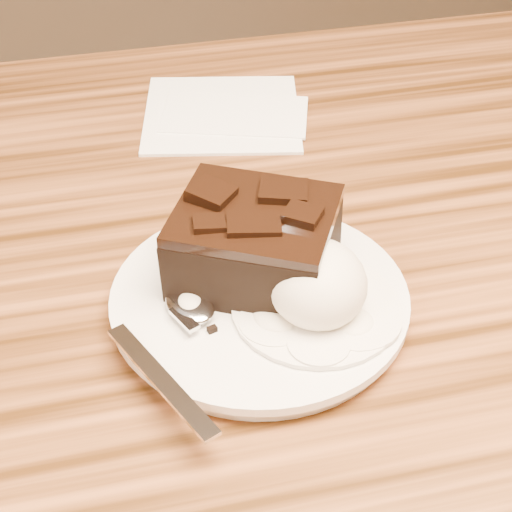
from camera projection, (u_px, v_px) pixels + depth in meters
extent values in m
cylinder|color=white|center=(259.00, 303.00, 0.54)|extent=(0.20, 0.20, 0.02)
cube|color=black|center=(255.00, 246.00, 0.53)|extent=(0.13, 0.12, 0.05)
ellipsoid|color=white|center=(317.00, 284.00, 0.51)|extent=(0.06, 0.07, 0.05)
cylinder|color=white|center=(316.00, 308.00, 0.52)|extent=(0.11, 0.11, 0.00)
cube|color=white|center=(222.00, 112.00, 0.75)|extent=(0.17, 0.17, 0.01)
cube|color=black|center=(300.00, 286.00, 0.54)|extent=(0.01, 0.01, 0.00)
cube|color=black|center=(365.00, 322.00, 0.51)|extent=(0.01, 0.01, 0.00)
cube|color=black|center=(212.00, 329.00, 0.51)|extent=(0.01, 0.01, 0.00)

